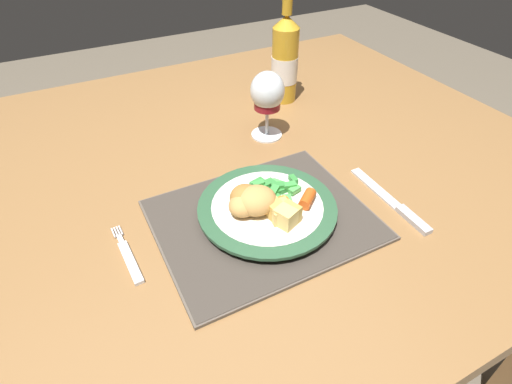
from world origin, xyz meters
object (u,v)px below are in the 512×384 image
Objects in this scene: fork at (129,258)px; wine_glass at (267,94)px; dinner_plate at (267,209)px; bottle at (285,60)px; dining_table at (221,194)px; table_knife at (395,204)px.

wine_glass is (0.36, 0.22, 0.09)m from fork.
wine_glass is (0.12, 0.23, 0.08)m from dinner_plate.
dinner_plate is at bearing -123.92° from bottle.
dining_table is 0.35m from table_knife.
bottle is (0.12, 0.13, 0.00)m from wine_glass.
dinner_plate is 1.60× the size of wine_glass.
fork is (-0.22, -0.16, 0.08)m from dining_table.
dining_table is 9.47× the size of wine_glass.
wine_glass reaches higher than dinner_plate.
wine_glass reaches higher than table_knife.
dining_table is 7.08× the size of table_knife.
dining_table is at bearing 93.65° from dinner_plate.
dining_table is 0.20m from dinner_plate.
table_knife reaches higher than dining_table.
dinner_plate is 0.45m from bottle.
dining_table is at bearing 130.94° from table_knife.
table_knife is (0.22, -0.26, 0.08)m from dining_table.
dining_table is 10.55× the size of fork.
bottle is (0.03, 0.44, 0.10)m from table_knife.
dining_table is 5.93× the size of dinner_plate.
wine_glass is 0.55× the size of bottle.
fork is 0.43m from wine_glass.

